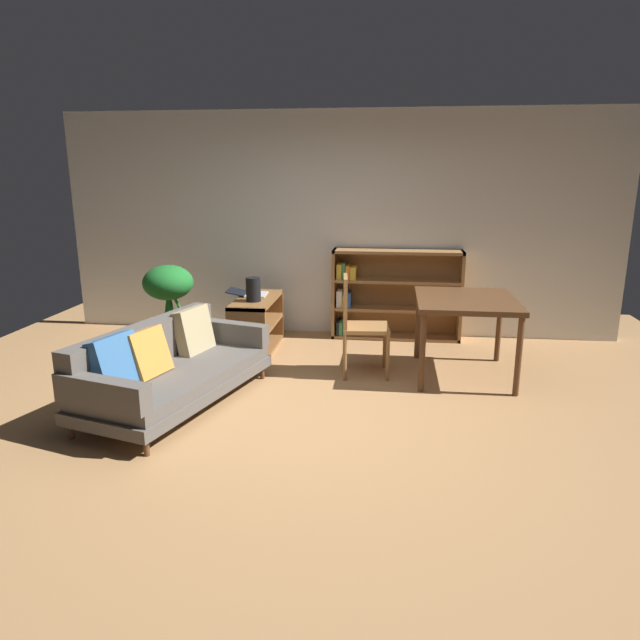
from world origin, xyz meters
name	(u,v)px	position (x,y,z in m)	size (l,w,h in m)	color
ground_plane	(305,417)	(0.00, 0.00, 0.00)	(8.16, 8.16, 0.00)	#A87A4C
back_wall_panel	(337,225)	(0.00, 2.70, 1.35)	(6.80, 0.10, 2.70)	silver
fabric_couch	(167,366)	(-1.23, 0.15, 0.34)	(1.32, 2.04, 0.75)	#56351E
media_console	(257,323)	(-0.83, 1.82, 0.30)	(0.42, 1.03, 0.60)	brown
open_laptop	(249,293)	(-0.94, 1.96, 0.62)	(0.47, 0.35, 0.06)	silver
desk_speaker	(253,289)	(-0.82, 1.64, 0.74)	(0.16, 0.16, 0.26)	black
potted_floor_plant	(169,290)	(-1.77, 1.60, 0.71)	(0.56, 0.55, 0.99)	brown
dining_table	(466,306)	(1.41, 1.22, 0.71)	(0.95, 1.11, 0.79)	#56351E
dining_chair_near	(358,321)	(0.36, 1.12, 0.55)	(0.49, 0.45, 1.00)	olive
bookshelf	(391,294)	(0.68, 2.53, 0.54)	(1.55, 0.32, 1.08)	olive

